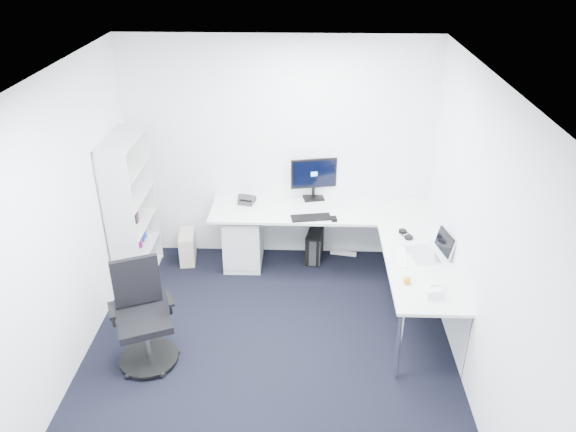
{
  "coord_description": "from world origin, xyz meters",
  "views": [
    {
      "loc": [
        0.34,
        -4.08,
        3.76
      ],
      "look_at": [
        0.15,
        1.05,
        1.05
      ],
      "focal_mm": 35.0,
      "sensor_mm": 36.0,
      "label": 1
    }
  ],
  "objects_px": {
    "task_chair": "(143,318)",
    "monitor": "(314,179)",
    "bookshelf": "(132,211)",
    "l_desk": "(324,254)",
    "laptop": "(424,244)"
  },
  "relations": [
    {
      "from": "bookshelf",
      "to": "monitor",
      "type": "bearing_deg",
      "value": 15.88
    },
    {
      "from": "laptop",
      "to": "bookshelf",
      "type": "bearing_deg",
      "value": 155.97
    },
    {
      "from": "monitor",
      "to": "l_desk",
      "type": "bearing_deg",
      "value": -90.07
    },
    {
      "from": "bookshelf",
      "to": "laptop",
      "type": "distance_m",
      "value": 3.21
    },
    {
      "from": "bookshelf",
      "to": "monitor",
      "type": "xyz_separation_m",
      "value": [
        2.05,
        0.58,
        0.17
      ]
    },
    {
      "from": "bookshelf",
      "to": "task_chair",
      "type": "relative_size",
      "value": 1.68
    },
    {
      "from": "bookshelf",
      "to": "l_desk",
      "type": "bearing_deg",
      "value": -1.32
    },
    {
      "from": "bookshelf",
      "to": "monitor",
      "type": "relative_size",
      "value": 3.16
    },
    {
      "from": "l_desk",
      "to": "bookshelf",
      "type": "height_order",
      "value": "bookshelf"
    },
    {
      "from": "bookshelf",
      "to": "monitor",
      "type": "height_order",
      "value": "bookshelf"
    },
    {
      "from": "task_chair",
      "to": "monitor",
      "type": "bearing_deg",
      "value": 29.42
    },
    {
      "from": "monitor",
      "to": "laptop",
      "type": "distance_m",
      "value": 1.67
    },
    {
      "from": "task_chair",
      "to": "bookshelf",
      "type": "bearing_deg",
      "value": 85.06
    },
    {
      "from": "bookshelf",
      "to": "task_chair",
      "type": "bearing_deg",
      "value": -71.89
    },
    {
      "from": "l_desk",
      "to": "monitor",
      "type": "height_order",
      "value": "monitor"
    }
  ]
}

